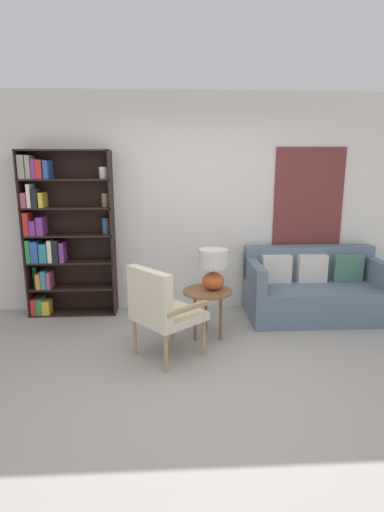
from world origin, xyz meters
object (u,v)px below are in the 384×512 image
bookshelf (58,233)px  table_lamp (213,267)px  armchair (160,306)px  couch (313,290)px  side_table (207,295)px

bookshelf → table_lamp: size_ratio=4.55×
armchair → couch: bearing=29.4°
armchair → side_table: (0.49, 0.47, -0.06)m
couch → table_lamp: 1.49m
bookshelf → armchair: bookshelf is taller
armchair → side_table: 0.69m
bookshelf → armchair: bearing=-45.8°
table_lamp → bookshelf: bearing=156.4°
bookshelf → armchair: size_ratio=2.20×
side_table → table_lamp: size_ratio=1.20×
bookshelf → couch: bookshelf is taller
bookshelf → couch: bearing=-4.6°
side_table → couch: bearing=22.7°
armchair → side_table: armchair is taller
side_table → armchair: bearing=-136.0°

